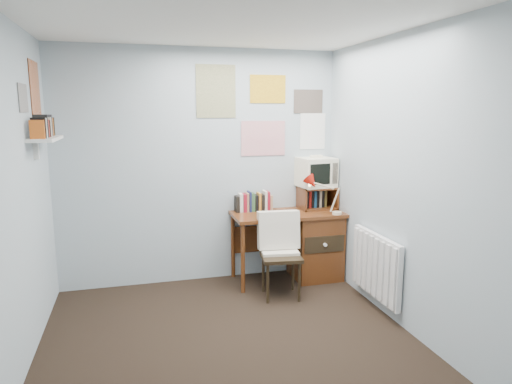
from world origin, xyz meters
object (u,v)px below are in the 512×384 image
(crt_tv, at_px, (316,171))
(radiator, at_px, (376,266))
(desk_lamp, at_px, (337,197))
(wall_shelf, at_px, (45,139))
(tv_riser, at_px, (317,198))
(desk, at_px, (310,242))
(desk_chair, at_px, (281,257))

(crt_tv, distance_m, radiator, 1.32)
(desk_lamp, distance_m, wall_shelf, 2.87)
(tv_riser, bearing_deg, wall_shelf, -169.68)
(desk_lamp, relative_size, wall_shelf, 0.60)
(desk, height_order, tv_riser, tv_riser)
(desk_chair, xyz_separation_m, radiator, (0.77, -0.50, 0.01))
(desk, height_order, wall_shelf, wall_shelf)
(wall_shelf, bearing_deg, desk_lamp, 3.29)
(tv_riser, height_order, wall_shelf, wall_shelf)
(desk_chair, bearing_deg, crt_tv, 51.40)
(desk, xyz_separation_m, desk_chair, (-0.49, -0.43, 0.01))
(crt_tv, relative_size, radiator, 0.47)
(desk_lamp, xyz_separation_m, tv_riser, (-0.09, 0.33, -0.06))
(desk, height_order, radiator, desk)
(desk, relative_size, wall_shelf, 1.94)
(desk_chair, relative_size, radiator, 1.03)
(crt_tv, bearing_deg, desk_chair, -143.53)
(desk, distance_m, tv_riser, 0.51)
(tv_riser, height_order, radiator, tv_riser)
(desk, height_order, desk_chair, desk_chair)
(desk, xyz_separation_m, desk_lamp, (0.21, -0.22, 0.54))
(tv_riser, xyz_separation_m, radiator, (0.17, -1.04, -0.47))
(desk_lamp, bearing_deg, wall_shelf, 175.44)
(radiator, xyz_separation_m, wall_shelf, (-2.86, 0.55, 1.20))
(tv_riser, bearing_deg, desk_lamp, -74.52)
(desk_lamp, xyz_separation_m, crt_tv, (-0.11, 0.35, 0.24))
(desk_chair, bearing_deg, wall_shelf, -173.78)
(desk_chair, relative_size, wall_shelf, 1.33)
(desk, height_order, desk_lamp, desk_lamp)
(crt_tv, height_order, radiator, crt_tv)
(radiator, bearing_deg, desk_lamp, 96.32)
(desk, relative_size, desk_lamp, 3.25)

